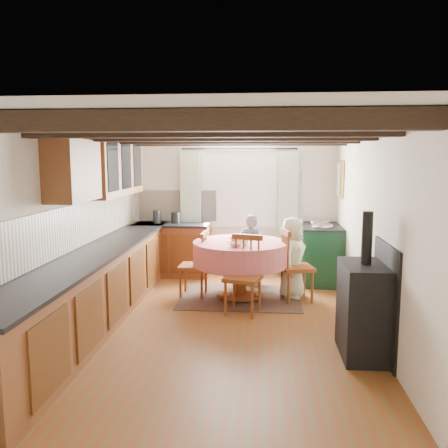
# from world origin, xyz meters

# --- Properties ---
(floor) EXTENTS (3.60, 5.50, 0.00)m
(floor) POSITION_xyz_m (0.00, 0.00, 0.00)
(floor) COLOR brown
(floor) RESTS_ON ground
(ceiling) EXTENTS (3.60, 5.50, 0.00)m
(ceiling) POSITION_xyz_m (0.00, 0.00, 2.40)
(ceiling) COLOR white
(ceiling) RESTS_ON ground
(wall_back) EXTENTS (3.60, 0.00, 2.40)m
(wall_back) POSITION_xyz_m (0.00, 2.75, 1.20)
(wall_back) COLOR silver
(wall_back) RESTS_ON ground
(wall_front) EXTENTS (3.60, 0.00, 2.40)m
(wall_front) POSITION_xyz_m (0.00, -2.75, 1.20)
(wall_front) COLOR silver
(wall_front) RESTS_ON ground
(wall_left) EXTENTS (0.00, 5.50, 2.40)m
(wall_left) POSITION_xyz_m (-1.80, 0.00, 1.20)
(wall_left) COLOR silver
(wall_left) RESTS_ON ground
(wall_right) EXTENTS (0.00, 5.50, 2.40)m
(wall_right) POSITION_xyz_m (1.80, 0.00, 1.20)
(wall_right) COLOR silver
(wall_right) RESTS_ON ground
(beam_a) EXTENTS (3.60, 0.16, 0.16)m
(beam_a) POSITION_xyz_m (0.00, -2.00, 2.31)
(beam_a) COLOR #322416
(beam_a) RESTS_ON ceiling
(beam_b) EXTENTS (3.60, 0.16, 0.16)m
(beam_b) POSITION_xyz_m (0.00, -1.00, 2.31)
(beam_b) COLOR #322416
(beam_b) RESTS_ON ceiling
(beam_c) EXTENTS (3.60, 0.16, 0.16)m
(beam_c) POSITION_xyz_m (0.00, 0.00, 2.31)
(beam_c) COLOR #322416
(beam_c) RESTS_ON ceiling
(beam_d) EXTENTS (3.60, 0.16, 0.16)m
(beam_d) POSITION_xyz_m (0.00, 1.00, 2.31)
(beam_d) COLOR #322416
(beam_d) RESTS_ON ceiling
(beam_e) EXTENTS (3.60, 0.16, 0.16)m
(beam_e) POSITION_xyz_m (0.00, 2.00, 2.31)
(beam_e) COLOR #322416
(beam_e) RESTS_ON ceiling
(splash_left) EXTENTS (0.02, 4.50, 0.55)m
(splash_left) POSITION_xyz_m (-1.78, 0.30, 1.20)
(splash_left) COLOR beige
(splash_left) RESTS_ON wall_left
(splash_back) EXTENTS (1.40, 0.02, 0.55)m
(splash_back) POSITION_xyz_m (-1.00, 2.73, 1.20)
(splash_back) COLOR beige
(splash_back) RESTS_ON wall_back
(base_cabinet_left) EXTENTS (0.60, 5.30, 0.88)m
(base_cabinet_left) POSITION_xyz_m (-1.50, 0.00, 0.44)
(base_cabinet_left) COLOR brown
(base_cabinet_left) RESTS_ON floor
(base_cabinet_back) EXTENTS (1.30, 0.60, 0.88)m
(base_cabinet_back) POSITION_xyz_m (-1.05, 2.45, 0.44)
(base_cabinet_back) COLOR brown
(base_cabinet_back) RESTS_ON floor
(worktop_left) EXTENTS (0.64, 5.30, 0.04)m
(worktop_left) POSITION_xyz_m (-1.48, 0.00, 0.90)
(worktop_left) COLOR black
(worktop_left) RESTS_ON base_cabinet_left
(worktop_back) EXTENTS (1.30, 0.64, 0.04)m
(worktop_back) POSITION_xyz_m (-1.05, 2.43, 0.90)
(worktop_back) COLOR black
(worktop_back) RESTS_ON base_cabinet_back
(wall_cabinet_glass) EXTENTS (0.34, 1.80, 0.90)m
(wall_cabinet_glass) POSITION_xyz_m (-1.63, 1.20, 1.95)
(wall_cabinet_glass) COLOR brown
(wall_cabinet_glass) RESTS_ON wall_left
(wall_cabinet_solid) EXTENTS (0.34, 0.90, 0.70)m
(wall_cabinet_solid) POSITION_xyz_m (-1.63, -0.30, 1.90)
(wall_cabinet_solid) COLOR brown
(wall_cabinet_solid) RESTS_ON wall_left
(window_frame) EXTENTS (1.34, 0.03, 1.54)m
(window_frame) POSITION_xyz_m (0.10, 2.73, 1.60)
(window_frame) COLOR white
(window_frame) RESTS_ON wall_back
(window_pane) EXTENTS (1.20, 0.01, 1.40)m
(window_pane) POSITION_xyz_m (0.10, 2.74, 1.60)
(window_pane) COLOR white
(window_pane) RESTS_ON wall_back
(curtain_left) EXTENTS (0.35, 0.10, 2.10)m
(curtain_left) POSITION_xyz_m (-0.75, 2.65, 1.10)
(curtain_left) COLOR #95B18D
(curtain_left) RESTS_ON wall_back
(curtain_right) EXTENTS (0.35, 0.10, 2.10)m
(curtain_right) POSITION_xyz_m (0.95, 2.65, 1.10)
(curtain_right) COLOR #95B18D
(curtain_right) RESTS_ON wall_back
(curtain_rod) EXTENTS (2.00, 0.03, 0.03)m
(curtain_rod) POSITION_xyz_m (0.10, 2.65, 2.20)
(curtain_rod) COLOR black
(curtain_rod) RESTS_ON wall_back
(wall_picture) EXTENTS (0.04, 0.50, 0.60)m
(wall_picture) POSITION_xyz_m (1.77, 2.30, 1.70)
(wall_picture) COLOR gold
(wall_picture) RESTS_ON wall_right
(wall_plate) EXTENTS (0.30, 0.02, 0.30)m
(wall_plate) POSITION_xyz_m (1.05, 2.72, 1.70)
(wall_plate) COLOR silver
(wall_plate) RESTS_ON wall_back
(rug) EXTENTS (1.75, 1.36, 0.01)m
(rug) POSITION_xyz_m (0.21, 1.21, 0.01)
(rug) COLOR #3C2819
(rug) RESTS_ON floor
(dining_table) EXTENTS (1.38, 1.38, 0.83)m
(dining_table) POSITION_xyz_m (0.21, 1.21, 0.42)
(dining_table) COLOR #D5807A
(dining_table) RESTS_ON floor
(chair_near) EXTENTS (0.55, 0.57, 1.04)m
(chair_near) POSITION_xyz_m (0.27, 0.49, 0.52)
(chair_near) COLOR maroon
(chair_near) RESTS_ON floor
(chair_left) EXTENTS (0.46, 0.44, 0.97)m
(chair_left) POSITION_xyz_m (-0.50, 1.24, 0.48)
(chair_left) COLOR maroon
(chair_left) RESTS_ON floor
(chair_right) EXTENTS (0.56, 0.54, 1.04)m
(chair_right) POSITION_xyz_m (1.02, 1.15, 0.52)
(chair_right) COLOR maroon
(chair_right) RESTS_ON floor
(aga_range) EXTENTS (0.68, 1.04, 0.96)m
(aga_range) POSITION_xyz_m (1.47, 2.23, 0.48)
(aga_range) COLOR #0F311C
(aga_range) RESTS_ON floor
(cast_iron_stove) EXTENTS (0.45, 0.75, 1.51)m
(cast_iron_stove) POSITION_xyz_m (1.58, -0.71, 0.75)
(cast_iron_stove) COLOR black
(cast_iron_stove) RESTS_ON floor
(child_far) EXTENTS (0.45, 0.32, 1.14)m
(child_far) POSITION_xyz_m (0.32, 2.00, 0.57)
(child_far) COLOR #4D4C5D
(child_far) RESTS_ON floor
(child_right) EXTENTS (0.54, 0.67, 1.19)m
(child_right) POSITION_xyz_m (0.96, 1.30, 0.60)
(child_right) COLOR beige
(child_right) RESTS_ON floor
(bowl_a) EXTENTS (0.29, 0.29, 0.05)m
(bowl_a) POSITION_xyz_m (0.14, 1.27, 0.86)
(bowl_a) COLOR silver
(bowl_a) RESTS_ON dining_table
(bowl_b) EXTENTS (0.25, 0.25, 0.06)m
(bowl_b) POSITION_xyz_m (0.16, 0.83, 0.86)
(bowl_b) COLOR silver
(bowl_b) RESTS_ON dining_table
(cup) EXTENTS (0.11, 0.11, 0.09)m
(cup) POSITION_xyz_m (0.29, 0.93, 0.88)
(cup) COLOR silver
(cup) RESTS_ON dining_table
(canister_tall) EXTENTS (0.13, 0.13, 0.23)m
(canister_tall) POSITION_xyz_m (-1.31, 2.42, 1.03)
(canister_tall) COLOR #262628
(canister_tall) RESTS_ON worktop_back
(canister_wide) EXTENTS (0.17, 0.17, 0.18)m
(canister_wide) POSITION_xyz_m (-0.99, 2.49, 1.01)
(canister_wide) COLOR #262628
(canister_wide) RESTS_ON worktop_back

